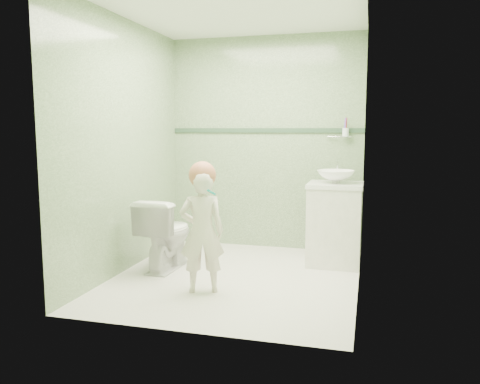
% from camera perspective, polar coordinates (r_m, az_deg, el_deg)
% --- Properties ---
extents(ground, '(2.50, 2.50, 0.00)m').
position_cam_1_polar(ground, '(4.50, -0.51, -10.13)').
color(ground, silver).
rests_on(ground, ground).
extents(room_shell, '(2.50, 2.54, 2.40)m').
position_cam_1_polar(room_shell, '(4.29, -0.52, 5.31)').
color(room_shell, gray).
rests_on(room_shell, ground).
extents(trim_stripe, '(2.20, 0.02, 0.05)m').
position_cam_1_polar(trim_stripe, '(5.49, 2.99, 7.33)').
color(trim_stripe, '#2F4A35').
rests_on(trim_stripe, room_shell).
extents(vanity, '(0.52, 0.50, 0.80)m').
position_cam_1_polar(vanity, '(4.94, 11.17, -3.91)').
color(vanity, silver).
rests_on(vanity, ground).
extents(counter, '(0.54, 0.52, 0.04)m').
position_cam_1_polar(counter, '(4.87, 11.29, 0.82)').
color(counter, white).
rests_on(counter, vanity).
extents(basin, '(0.37, 0.37, 0.13)m').
position_cam_1_polar(basin, '(4.87, 11.32, 1.81)').
color(basin, white).
rests_on(basin, counter).
extents(faucet, '(0.03, 0.13, 0.18)m').
position_cam_1_polar(faucet, '(5.04, 11.48, 2.91)').
color(faucet, silver).
rests_on(faucet, counter).
extents(cup_holder, '(0.26, 0.07, 0.21)m').
position_cam_1_polar(cup_holder, '(5.32, 12.36, 6.98)').
color(cup_holder, silver).
rests_on(cup_holder, room_shell).
extents(toilet, '(0.42, 0.70, 0.70)m').
position_cam_1_polar(toilet, '(4.76, -8.79, -4.89)').
color(toilet, white).
rests_on(toilet, ground).
extents(toddler, '(0.43, 0.36, 1.02)m').
position_cam_1_polar(toddler, '(4.02, -4.55, -4.77)').
color(toddler, silver).
rests_on(toddler, ground).
extents(hair_cap, '(0.23, 0.23, 0.23)m').
position_cam_1_polar(hair_cap, '(3.97, -4.50, 2.03)').
color(hair_cap, '#B76A4A').
rests_on(hair_cap, toddler).
extents(teal_toothbrush, '(0.10, 0.14, 0.08)m').
position_cam_1_polar(teal_toothbrush, '(3.84, -3.51, 0.03)').
color(teal_toothbrush, '#018783').
rests_on(teal_toothbrush, toddler).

